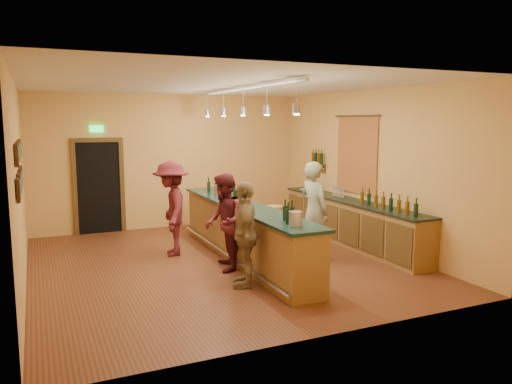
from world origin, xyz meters
name	(u,v)px	position (x,y,z in m)	size (l,w,h in m)	color
floor	(221,262)	(0.00, 0.00, 0.00)	(7.00, 7.00, 0.00)	#572D18
ceiling	(219,85)	(0.00, 0.00, 3.20)	(6.50, 7.00, 0.02)	silver
wall_back	(171,162)	(0.00, 3.50, 1.60)	(6.50, 0.02, 3.20)	gold
wall_front	(323,206)	(0.00, -3.50, 1.60)	(6.50, 0.02, 3.20)	gold
wall_left	(19,185)	(-3.25, 0.00, 1.60)	(0.02, 7.00, 3.20)	gold
wall_right	(369,169)	(3.25, 0.00, 1.60)	(0.02, 7.00, 3.20)	gold
doorway	(99,185)	(-1.70, 3.47, 1.13)	(1.15, 0.09, 2.48)	black
tapestry	(357,156)	(3.23, 0.40, 1.85)	(0.03, 1.40, 1.60)	#A53121
bottle_shelf	(317,159)	(3.17, 1.90, 1.67)	(0.17, 0.55, 0.54)	#4C3617
picture_grid	(20,166)	(-3.21, -0.75, 1.95)	(0.06, 2.20, 0.70)	#382111
back_counter	(351,222)	(2.97, 0.18, 0.49)	(0.60, 4.55, 1.27)	olive
tasting_bar	(243,228)	(0.46, 0.00, 0.61)	(0.73, 5.10, 1.38)	olive
pendant_track	(243,98)	(0.46, 0.00, 2.98)	(0.11, 4.60, 0.50)	silver
bartender	(314,211)	(1.65, -0.53, 0.92)	(0.67, 0.44, 1.84)	gray
customer_a	(224,222)	(-0.09, -0.46, 0.85)	(0.82, 0.64, 1.69)	#59191E
customer_b	(245,234)	(-0.09, -1.39, 0.83)	(0.97, 0.41, 1.66)	#997A51
customer_c	(171,208)	(-0.67, 0.90, 0.91)	(1.18, 0.68, 1.82)	#59191E
bar_stool	(275,212)	(1.61, 1.04, 0.64)	(0.38, 0.38, 0.78)	#9B6B46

